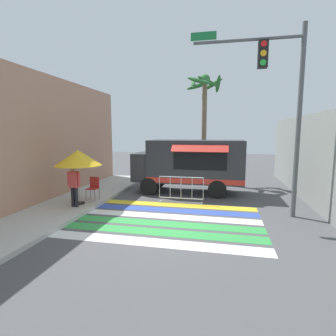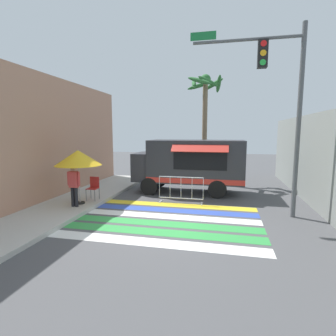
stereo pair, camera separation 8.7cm
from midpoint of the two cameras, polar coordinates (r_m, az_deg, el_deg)
The scene contains 12 objects.
ground_plane at distance 8.92m, azimuth -0.54°, elevation -11.83°, with size 60.00×60.00×0.00m, color #4C4C4F.
sidewalk_left at distance 11.24m, azimuth -27.83°, elevation -8.21°, with size 4.40×16.00×0.15m.
building_left_facade at distance 11.04m, azimuth -29.74°, elevation 5.22°, with size 0.25×16.00×5.40m.
concrete_wall_right at distance 11.80m, azimuth 29.97°, elevation 1.31°, with size 0.20×16.00×3.76m.
crosswalk_painted at distance 9.18m, azimuth -0.13°, elevation -11.23°, with size 6.40×4.36×0.01m.
food_truck at distance 13.02m, azimuth 4.54°, elevation 1.21°, with size 5.38×2.48×2.62m.
traffic_signal_pole at distance 10.03m, azimuth 23.28°, elevation 15.23°, with size 3.82×0.29×6.56m.
patio_umbrella at distance 10.89m, azimuth -18.76°, elevation 2.10°, with size 1.82×1.82×2.16m.
folding_chair at distance 11.58m, azimuth -15.69°, elevation -3.77°, with size 0.42×0.42×0.97m.
vendor_person at distance 10.63m, azimuth -19.58°, elevation -3.16°, with size 0.53×0.21×1.62m.
barricade_front at distance 11.17m, azimuth 3.05°, elevation -4.82°, with size 1.91×0.44×1.14m.
palm_tree at distance 15.81m, azimuth 8.26°, elevation 13.80°, with size 2.26×2.33×6.30m.
Camera 2 is at (1.93, -8.19, 2.99)m, focal length 28.00 mm.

